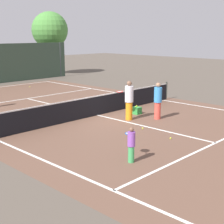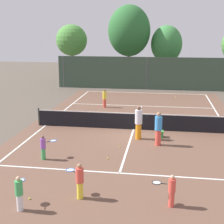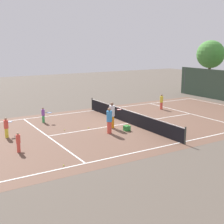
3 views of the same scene
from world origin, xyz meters
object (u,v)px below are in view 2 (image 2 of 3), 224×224
Objects in this scene: player_2 at (79,180)px; player_5 at (171,190)px; tennis_ball_2 at (30,198)px; tennis_ball_1 at (108,158)px; tennis_ball_6 at (120,118)px; player_4 at (19,192)px; player_6 at (44,147)px; player_1 at (158,128)px; player_3 at (139,122)px; ball_crate at (160,134)px; tennis_ball_3 at (194,123)px; tennis_ball_0 at (120,147)px; tennis_ball_4 at (176,97)px; player_0 at (105,98)px.

player_2 reaches higher than player_5.
tennis_ball_2 is (-4.88, -0.28, -0.57)m from player_5.
tennis_ball_1 is 7.35m from tennis_ball_6.
player_4 is 4.49m from player_6.
player_3 reaches higher than player_1.
player_4 reaches higher than player_5.
tennis_ball_6 is at bearing 126.65° from ball_crate.
player_3 is at bearing 69.90° from tennis_ball_1.
tennis_ball_3 is (2.08, 3.05, -0.15)m from ball_crate.
player_1 is 5.76m from tennis_ball_6.
tennis_ball_0 is 1.00× the size of tennis_ball_6.
tennis_ball_4 is (3.14, 13.60, 0.00)m from tennis_ball_0.
player_5 is at bearing -92.11° from tennis_ball_4.
player_3 reaches higher than tennis_ball_3.
tennis_ball_6 is at bearing 81.73° from tennis_ball_2.
player_5 is 4.92m from tennis_ball_2.
player_5 is at bearing 3.28° from tennis_ball_2.
tennis_ball_2 is at bearing -116.57° from tennis_ball_1.
tennis_ball_6 is (-2.74, 3.68, -0.15)m from ball_crate.
player_0 reaches higher than tennis_ball_6.
player_3 is 5.45m from player_6.
player_4 is at bearing -119.29° from tennis_ball_3.
player_5 is 10.74m from tennis_ball_3.
tennis_ball_0 and tennis_ball_4 have the same top height.
tennis_ball_0 is (-2.44, 5.57, -0.57)m from player_5.
player_4 is (-4.35, -7.19, -0.26)m from player_1.
player_6 reaches higher than tennis_ball_3.
tennis_ball_0 and tennis_ball_2 have the same top height.
tennis_ball_4 is at bearing 77.10° from tennis_ball_1.
tennis_ball_2 is at bearing -167.73° from player_2.
tennis_ball_3 is at bearing -30.07° from player_0.
player_4 is 18.31× the size of tennis_ball_2.
player_2 reaches higher than tennis_ball_6.
player_4 is 18.31× the size of tennis_ball_4.
tennis_ball_1 and tennis_ball_6 have the same top height.
player_2 is 19.83× the size of tennis_ball_2.
player_5 is (4.90, 1.00, -0.03)m from player_4.
tennis_ball_0 is at bearing -82.28° from tennis_ball_6.
tennis_ball_6 is (-0.77, 5.67, 0.00)m from tennis_ball_0.
ball_crate is at bearing -57.42° from player_0.
tennis_ball_0 is at bearing -103.01° from tennis_ball_4.
player_3 is at bearing 61.77° from tennis_ball_0.
player_6 is (-5.67, 3.42, 0.00)m from player_5.
player_0 is 7.91m from player_3.
tennis_ball_0 is at bearing -74.96° from player_0.
tennis_ball_3 and tennis_ball_4 have the same top height.
player_4 is at bearing -97.90° from tennis_ball_6.
ball_crate is at bearing -53.35° from tennis_ball_6.
tennis_ball_0 is 6.46m from tennis_ball_3.
tennis_ball_3 is at bearing 55.78° from ball_crate.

